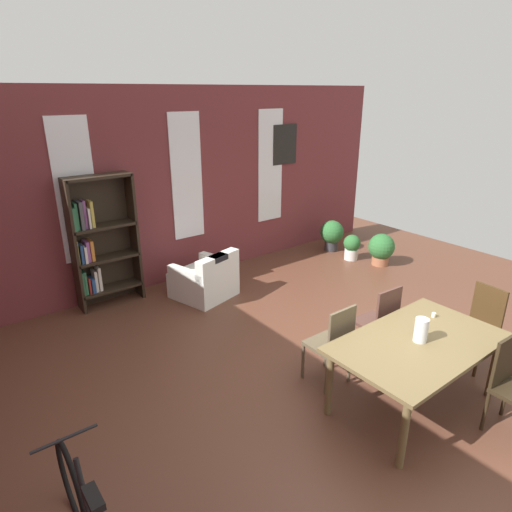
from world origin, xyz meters
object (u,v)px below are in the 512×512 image
Objects in this scene: dining_table at (418,348)px; vase_on_table at (421,330)px; dining_chair_head_right at (480,323)px; potted_plant_by_shelf at (352,246)px; potted_plant_window at (332,234)px; bookshelf_tall at (99,242)px; dining_chair_far_left at (333,342)px; potted_plant_corner at (381,248)px; dining_chair_far_right at (379,320)px; armchair_white at (205,280)px.

vase_on_table reaches higher than dining_table.
vase_on_table reaches higher than dining_chair_head_right.
potted_plant_window reaches higher than potted_plant_by_shelf.
dining_table reaches higher than potted_plant_window.
dining_chair_head_right is 5.10m from bookshelf_tall.
potted_plant_corner is at bearing 29.61° from dining_chair_far_left.
potted_plant_window is at bearing 53.31° from dining_table.
dining_chair_far_right is at bearing 62.82° from vase_on_table.
dining_chair_far_right is at bearing 62.48° from dining_table.
dining_chair_far_left is 1.81m from dining_chair_head_right.
dining_table reaches higher than potted_plant_corner.
dining_table reaches higher than potted_plant_by_shelf.
dining_chair_head_right is (1.25, -0.01, -0.15)m from dining_table.
dining_chair_far_right reaches higher than dining_table.
dining_chair_far_left is 0.49× the size of bookshelf_tall.
vase_on_table is 1.29m from dining_chair_head_right.
potted_plant_by_shelf is (3.10, 2.40, -0.25)m from dining_chair_far_left.
dining_chair_far_right is at bearing -143.33° from potted_plant_corner.
bookshelf_tall is 3.99× the size of potted_plant_by_shelf.
vase_on_table is at bearing -68.23° from bookshelf_tall.
dining_chair_far_left is 1.96× the size of potted_plant_by_shelf.
dining_chair_far_right is at bearing -128.71° from potted_plant_window.
dining_chair_head_right is at bearing -0.30° from dining_table.
dining_table is 1.79× the size of armchair_white.
dining_table is 4.49m from bookshelf_tall.
potted_plant_corner is (0.21, -0.51, 0.06)m from potted_plant_by_shelf.
armchair_white is (-0.73, 2.70, -0.23)m from dining_chair_far_right.
vase_on_table is 0.91m from dining_chair_far_right.
potted_plant_window is (3.17, 2.98, -0.16)m from dining_chair_far_left.
dining_table is at bearing 180.00° from vase_on_table.
vase_on_table is 0.25× the size of dining_chair_far_left.
potted_plant_by_shelf is at bearing -5.67° from armchair_white.
dining_chair_head_right is 3.13m from potted_plant_corner.
vase_on_table reaches higher than potted_plant_by_shelf.
dining_chair_head_right is at bearing -122.35° from potted_plant_corner.
dining_chair_far_left is 1.55× the size of potted_plant_window.
bookshelf_tall reaches higher than dining_chair_far_left.
potted_plant_window is (1.53, 3.73, -0.16)m from dining_chair_head_right.
bookshelf_tall is at bearing 166.94° from potted_plant_by_shelf.
potted_plant_corner is at bearing 42.08° from vase_on_table.
armchair_white reaches higher than dining_table.
dining_table is at bearing -137.97° from potted_plant_corner.
potted_plant_corner is at bearing -14.06° from armchair_white.
bookshelf_tall is 1.65m from armchair_white.
dining_table is at bearing -68.29° from bookshelf_tall.
dining_chair_head_right is 0.49× the size of bookshelf_tall.
dining_chair_head_right is 1.55× the size of potted_plant_window.
vase_on_table is at bearing 179.70° from dining_chair_head_right.
potted_plant_by_shelf is at bearing 65.17° from dining_chair_head_right.
potted_plant_corner is (1.67, 2.64, -0.19)m from dining_chair_head_right.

